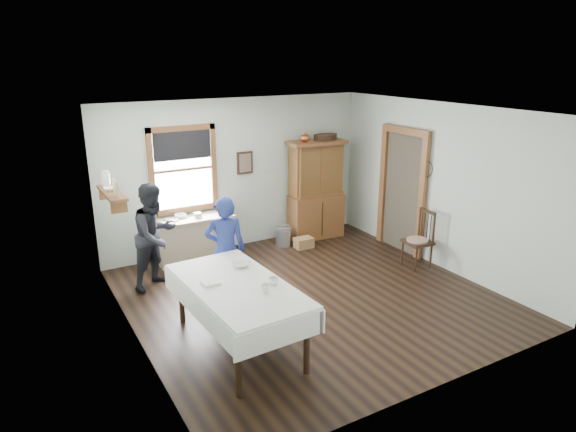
{
  "coord_description": "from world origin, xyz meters",
  "views": [
    {
      "loc": [
        -3.69,
        -5.78,
        3.41
      ],
      "look_at": [
        -0.2,
        0.3,
        1.19
      ],
      "focal_mm": 32.0,
      "sensor_mm": 36.0,
      "label": 1
    }
  ],
  "objects": [
    {
      "name": "wall_shelf",
      "position": [
        -2.37,
        1.54,
        1.57
      ],
      "size": [
        0.24,
        1.0,
        0.44
      ],
      "color": "brown",
      "rests_on": "room"
    },
    {
      "name": "table_cup_b",
      "position": [
        -1.27,
        -1.05,
        0.87
      ],
      "size": [
        0.13,
        0.13,
        0.1
      ],
      "primitive_type": "imported",
      "rotation": [
        0.0,
        0.0,
        -0.33
      ],
      "color": "white",
      "rests_on": "dining_table"
    },
    {
      "name": "figure_dark",
      "position": [
        -1.81,
        1.5,
        0.75
      ],
      "size": [
        0.91,
        0.85,
        1.5
      ],
      "primitive_type": "imported",
      "rotation": [
        0.0,
        0.0,
        0.5
      ],
      "color": "black",
      "rests_on": "room"
    },
    {
      "name": "room",
      "position": [
        0.0,
        0.0,
        1.35
      ],
      "size": [
        5.01,
        5.01,
        2.7
      ],
      "color": "black",
      "rests_on": "ground"
    },
    {
      "name": "framed_picture",
      "position": [
        0.15,
        2.46,
        1.55
      ],
      "size": [
        0.3,
        0.04,
        0.4
      ],
      "primitive_type": "cube",
      "color": "#311F11",
      "rests_on": "room"
    },
    {
      "name": "wicker_basket",
      "position": [
        0.97,
        1.75,
        0.1
      ],
      "size": [
        0.33,
        0.24,
        0.19
      ],
      "primitive_type": "cube",
      "rotation": [
        0.0,
        0.0,
        -0.03
      ],
      "color": "#9E7747",
      "rests_on": "room"
    },
    {
      "name": "pail",
      "position": [
        0.71,
        2.05,
        0.16
      ],
      "size": [
        0.31,
        0.31,
        0.33
      ],
      "primitive_type": "cube",
      "rotation": [
        0.0,
        0.0,
        0.04
      ],
      "color": "#989AA0",
      "rests_on": "room"
    },
    {
      "name": "rug_beater",
      "position": [
        2.45,
        0.3,
        1.72
      ],
      "size": [
        0.01,
        0.27,
        0.27
      ],
      "primitive_type": "torus",
      "rotation": [
        0.0,
        1.57,
        0.0
      ],
      "color": "black",
      "rests_on": "room"
    },
    {
      "name": "china_hutch",
      "position": [
        1.49,
        2.17,
        0.94
      ],
      "size": [
        1.14,
        0.6,
        1.88
      ],
      "primitive_type": "cube",
      "rotation": [
        0.0,
        0.0,
        -0.07
      ],
      "color": "brown",
      "rests_on": "room"
    },
    {
      "name": "window",
      "position": [
        -1.0,
        2.47,
        1.63
      ],
      "size": [
        1.18,
        0.07,
        1.48
      ],
      "color": "white",
      "rests_on": "room"
    },
    {
      "name": "dining_table",
      "position": [
        -1.46,
        -0.69,
        0.41
      ],
      "size": [
        1.18,
        2.11,
        0.82
      ],
      "primitive_type": "cube",
      "rotation": [
        0.0,
        0.0,
        0.05
      ],
      "color": "white",
      "rests_on": "room"
    },
    {
      "name": "table_bowl",
      "position": [
        -1.2,
        -0.24,
        0.85
      ],
      "size": [
        0.28,
        0.28,
        0.06
      ],
      "primitive_type": "imported",
      "rotation": [
        0.0,
        0.0,
        -0.22
      ],
      "color": "white",
      "rests_on": "dining_table"
    },
    {
      "name": "shelf_bowl",
      "position": [
        -2.37,
        1.55,
        1.6
      ],
      "size": [
        0.22,
        0.22,
        0.05
      ],
      "primitive_type": "imported",
      "color": "white",
      "rests_on": "wall_shelf"
    },
    {
      "name": "doorway",
      "position": [
        2.46,
        0.85,
        1.16
      ],
      "size": [
        0.09,
        1.14,
        2.22
      ],
      "color": "#453E31",
      "rests_on": "room"
    },
    {
      "name": "counter_bowl",
      "position": [
        -1.15,
        2.3,
        0.8
      ],
      "size": [
        0.23,
        0.23,
        0.06
      ],
      "primitive_type": "imported",
      "rotation": [
        0.0,
        0.0,
        -0.14
      ],
      "color": "white",
      "rests_on": "work_counter"
    },
    {
      "name": "work_counter",
      "position": [
        -0.95,
        2.21,
        0.38
      ],
      "size": [
        1.34,
        0.51,
        0.77
      ],
      "primitive_type": "cube",
      "rotation": [
        0.0,
        0.0,
        -0.0
      ],
      "color": "tan",
      "rests_on": "room"
    },
    {
      "name": "table_cup_a",
      "position": [
        -1.1,
        -0.92,
        0.87
      ],
      "size": [
        0.13,
        0.13,
        0.09
      ],
      "primitive_type": "imported",
      "rotation": [
        0.0,
        0.0,
        -0.11
      ],
      "color": "white",
      "rests_on": "dining_table"
    },
    {
      "name": "woman_blue",
      "position": [
        -1.1,
        0.49,
        0.73
      ],
      "size": [
        0.62,
        0.53,
        1.45
      ],
      "primitive_type": "imported",
      "rotation": [
        0.0,
        0.0,
        2.75
      ],
      "color": "navy",
      "rests_on": "room"
    },
    {
      "name": "spindle_chair",
      "position": [
        2.14,
        0.06,
        0.49
      ],
      "size": [
        0.48,
        0.48,
        0.97
      ],
      "primitive_type": "cube",
      "rotation": [
        0.0,
        0.0,
        -0.07
      ],
      "color": "#311F11",
      "rests_on": "room"
    },
    {
      "name": "counter_book",
      "position": [
        -1.39,
        2.18,
        0.78
      ],
      "size": [
        0.25,
        0.25,
        0.02
      ],
      "primitive_type": "imported",
      "rotation": [
        0.0,
        0.0,
        0.75
      ],
      "color": "brown",
      "rests_on": "work_counter"
    }
  ]
}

